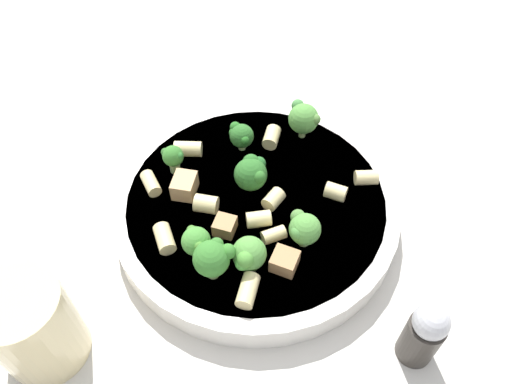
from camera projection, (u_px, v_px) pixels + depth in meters
The scene contains 26 objects.
ground_plane at pixel (256, 216), 0.53m from camera, with size 2.00×2.00×0.00m, color beige.
pasta_bowl at pixel (256, 206), 0.51m from camera, with size 0.29×0.29×0.03m.
broccoli_floret_0 at pixel (196, 242), 0.44m from camera, with size 0.03×0.03×0.04m.
broccoli_floret_1 at pixel (304, 118), 0.54m from camera, with size 0.03×0.04×0.04m.
broccoli_floret_2 at pixel (241, 135), 0.53m from camera, with size 0.03×0.03×0.03m.
broccoli_floret_3 at pixel (248, 255), 0.44m from camera, with size 0.03×0.03×0.03m.
broccoli_floret_4 at pixel (304, 229), 0.46m from camera, with size 0.03×0.03×0.04m.
broccoli_floret_5 at pixel (251, 173), 0.50m from camera, with size 0.04×0.03×0.04m.
broccoli_floret_6 at pixel (172, 158), 0.51m from camera, with size 0.02×0.03×0.03m.
broccoli_floret_7 at pixel (217, 260), 0.43m from camera, with size 0.03×0.03×0.04m.
rigatoni_0 at pixel (206, 204), 0.49m from camera, with size 0.02×0.02×0.02m, color beige.
rigatoni_1 at pixel (151, 183), 0.51m from camera, with size 0.01×0.01×0.03m, color beige.
rigatoni_2 at pixel (164, 238), 0.46m from camera, with size 0.02×0.02×0.03m, color beige.
rigatoni_3 at pixel (336, 192), 0.50m from camera, with size 0.02×0.02×0.02m, color beige.
rigatoni_4 at pixel (248, 291), 0.43m from camera, with size 0.02×0.02×0.03m, color beige.
rigatoni_5 at pixel (366, 178), 0.51m from camera, with size 0.02×0.02×0.02m, color beige.
rigatoni_6 at pixel (259, 219), 0.48m from camera, with size 0.02×0.02×0.02m, color beige.
rigatoni_7 at pixel (272, 137), 0.55m from camera, with size 0.02×0.02×0.03m, color beige.
rigatoni_8 at pixel (274, 235), 0.47m from camera, with size 0.01×0.01×0.02m, color beige.
rigatoni_9 at pixel (188, 149), 0.54m from camera, with size 0.02×0.02×0.03m, color beige.
rigatoni_10 at pixel (272, 203), 0.49m from camera, with size 0.02×0.02×0.02m, color beige.
chicken_chunk_0 at pixel (285, 261), 0.45m from camera, with size 0.02×0.02×0.02m, color #A87A4C.
chicken_chunk_1 at pixel (225, 226), 0.47m from camera, with size 0.02×0.02×0.02m, color #A87A4C.
chicken_chunk_2 at pixel (184, 186), 0.50m from camera, with size 0.03×0.02×0.02m, color tan.
drinking_glass at pixel (36, 330), 0.41m from camera, with size 0.07×0.07×0.09m.
pepper_shaker at pixel (424, 334), 0.41m from camera, with size 0.03×0.03×0.07m.
Camera 1 is at (-0.29, -0.13, 0.43)m, focal length 35.00 mm.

